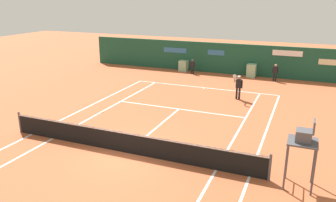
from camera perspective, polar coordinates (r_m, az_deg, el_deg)
The scene contains 9 objects.
ground_plane at distance 15.52m, azimuth -5.93°, elevation -7.74°, with size 80.00×80.00×0.01m.
tennis_net at distance 14.85m, azimuth -7.05°, elevation -6.82°, with size 12.10×0.10×1.07m.
sponsor_back_wall at distance 29.95m, azimuth 9.12°, elevation 6.98°, with size 25.00×1.02×2.62m.
umpire_chair at distance 12.65m, azimuth 21.74°, elevation -6.30°, with size 1.00×1.00×2.57m.
player_on_baseline at distance 22.54m, azimuth 11.71°, elevation 2.59°, with size 0.59×0.68×1.80m.
ball_kid_centre_post at distance 28.14m, azimuth 17.54°, elevation 4.76°, with size 0.46×0.19×1.38m.
ball_kid_left_post at distance 29.52m, azimuth 4.12°, elevation 5.96°, with size 0.42×0.21×1.27m.
tennis_ball_mid_court at distance 15.59m, azimuth 4.99°, elevation -7.46°, with size 0.07×0.07×0.07m, color #CCE033.
tennis_ball_near_service_line at distance 20.19m, azimuth -10.84°, elevation -1.81°, with size 0.07×0.07×0.07m, color #CCE033.
Camera 1 is at (6.84, -11.71, 6.57)m, focal length 36.36 mm.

